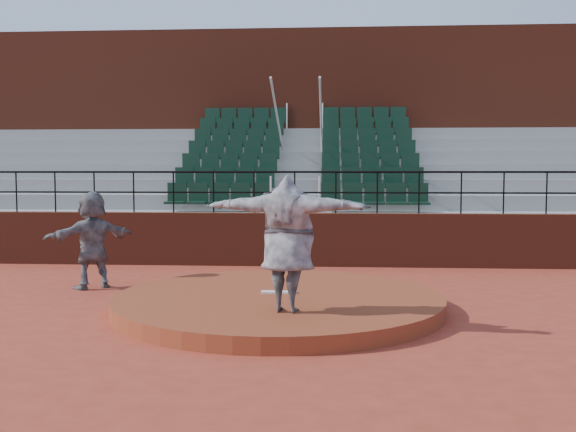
# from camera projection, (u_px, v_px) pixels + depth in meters

# --- Properties ---
(ground) EXTENTS (90.00, 90.00, 0.00)m
(ground) POSITION_uv_depth(u_px,v_px,m) (278.00, 309.00, 10.76)
(ground) COLOR #9E3623
(ground) RESTS_ON ground
(pitchers_mound) EXTENTS (5.50, 5.50, 0.25)m
(pitchers_mound) POSITION_uv_depth(u_px,v_px,m) (278.00, 302.00, 10.76)
(pitchers_mound) COLOR brown
(pitchers_mound) RESTS_ON ground
(pitching_rubber) EXTENTS (0.60, 0.15, 0.03)m
(pitching_rubber) POSITION_uv_depth(u_px,v_px,m) (279.00, 292.00, 10.90)
(pitching_rubber) COLOR white
(pitching_rubber) RESTS_ON pitchers_mound
(boundary_wall) EXTENTS (24.00, 0.30, 1.30)m
(boundary_wall) POSITION_uv_depth(u_px,v_px,m) (295.00, 239.00, 15.70)
(boundary_wall) COLOR maroon
(boundary_wall) RESTS_ON ground
(wall_railing) EXTENTS (24.04, 0.05, 1.03)m
(wall_railing) POSITION_uv_depth(u_px,v_px,m) (295.00, 183.00, 15.60)
(wall_railing) COLOR black
(wall_railing) RESTS_ON boundary_wall
(seating_deck) EXTENTS (24.00, 5.97, 4.63)m
(seating_deck) POSITION_uv_depth(u_px,v_px,m) (301.00, 201.00, 19.27)
(seating_deck) COLOR gray
(seating_deck) RESTS_ON ground
(press_box_facade) EXTENTS (24.00, 3.00, 7.10)m
(press_box_facade) POSITION_uv_depth(u_px,v_px,m) (306.00, 137.00, 23.06)
(press_box_facade) COLOR maroon
(press_box_facade) RESTS_ON ground
(pitcher) EXTENTS (2.56, 1.14, 2.01)m
(pitcher) POSITION_uv_depth(u_px,v_px,m) (287.00, 244.00, 9.41)
(pitcher) COLOR black
(pitcher) RESTS_ON pitchers_mound
(fielder) EXTENTS (1.71, 1.63, 1.94)m
(fielder) POSITION_uv_depth(u_px,v_px,m) (92.00, 240.00, 12.67)
(fielder) COLOR black
(fielder) RESTS_ON ground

